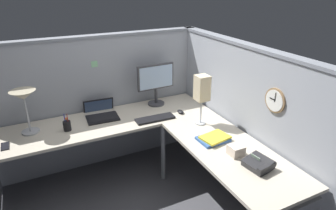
{
  "coord_description": "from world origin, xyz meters",
  "views": [
    {
      "loc": [
        -1.03,
        -2.38,
        2.16
      ],
      "look_at": [
        0.21,
        0.13,
        0.93
      ],
      "focal_mm": 31.45,
      "sensor_mm": 36.0,
      "label": 1
    }
  ],
  "objects_px": {
    "laptop": "(101,113)",
    "pen_cup": "(67,126)",
    "monitor": "(156,81)",
    "computer_mouse": "(181,112)",
    "tissue_box": "(236,150)",
    "wall_clock": "(275,100)",
    "book_stack": "(214,138)",
    "office_phone": "(259,164)",
    "keyboard": "(155,119)",
    "desk_lamp_dome": "(24,99)",
    "cell_phone": "(5,146)",
    "desk_lamp_paper": "(202,89)"
  },
  "relations": [
    {
      "from": "cell_phone",
      "to": "pen_cup",
      "type": "bearing_deg",
      "value": 7.07
    },
    {
      "from": "monitor",
      "to": "cell_phone",
      "type": "xyz_separation_m",
      "value": [
        -1.64,
        -0.28,
        -0.29
      ]
    },
    {
      "from": "cell_phone",
      "to": "book_stack",
      "type": "height_order",
      "value": "book_stack"
    },
    {
      "from": "desk_lamp_paper",
      "to": "keyboard",
      "type": "bearing_deg",
      "value": 142.86
    },
    {
      "from": "book_stack",
      "to": "tissue_box",
      "type": "distance_m",
      "value": 0.29
    },
    {
      "from": "desk_lamp_paper",
      "to": "cell_phone",
      "type": "bearing_deg",
      "value": 168.0
    },
    {
      "from": "pen_cup",
      "to": "tissue_box",
      "type": "bearing_deg",
      "value": -41.84
    },
    {
      "from": "computer_mouse",
      "to": "monitor",
      "type": "bearing_deg",
      "value": 111.89
    },
    {
      "from": "laptop",
      "to": "pen_cup",
      "type": "height_order",
      "value": "pen_cup"
    },
    {
      "from": "pen_cup",
      "to": "book_stack",
      "type": "bearing_deg",
      "value": -34.18
    },
    {
      "from": "monitor",
      "to": "laptop",
      "type": "bearing_deg",
      "value": -179.33
    },
    {
      "from": "laptop",
      "to": "pen_cup",
      "type": "xyz_separation_m",
      "value": [
        -0.39,
        -0.2,
        0.03
      ]
    },
    {
      "from": "keyboard",
      "to": "pen_cup",
      "type": "relative_size",
      "value": 2.39
    },
    {
      "from": "laptop",
      "to": "computer_mouse",
      "type": "distance_m",
      "value": 0.9
    },
    {
      "from": "pen_cup",
      "to": "tissue_box",
      "type": "relative_size",
      "value": 1.5
    },
    {
      "from": "wall_clock",
      "to": "computer_mouse",
      "type": "bearing_deg",
      "value": 110.86
    },
    {
      "from": "tissue_box",
      "to": "monitor",
      "type": "bearing_deg",
      "value": 97.12
    },
    {
      "from": "keyboard",
      "to": "wall_clock",
      "type": "xyz_separation_m",
      "value": [
        0.7,
        -0.97,
        0.45
      ]
    },
    {
      "from": "office_phone",
      "to": "tissue_box",
      "type": "height_order",
      "value": "office_phone"
    },
    {
      "from": "desk_lamp_dome",
      "to": "office_phone",
      "type": "relative_size",
      "value": 1.96
    },
    {
      "from": "computer_mouse",
      "to": "wall_clock",
      "type": "distance_m",
      "value": 1.15
    },
    {
      "from": "laptop",
      "to": "wall_clock",
      "type": "relative_size",
      "value": 1.82
    },
    {
      "from": "tissue_box",
      "to": "computer_mouse",
      "type": "bearing_deg",
      "value": 91.29
    },
    {
      "from": "computer_mouse",
      "to": "wall_clock",
      "type": "bearing_deg",
      "value": -69.14
    },
    {
      "from": "desk_lamp_dome",
      "to": "pen_cup",
      "type": "relative_size",
      "value": 2.47
    },
    {
      "from": "computer_mouse",
      "to": "pen_cup",
      "type": "bearing_deg",
      "value": 173.11
    },
    {
      "from": "computer_mouse",
      "to": "tissue_box",
      "type": "bearing_deg",
      "value": -88.71
    },
    {
      "from": "laptop",
      "to": "wall_clock",
      "type": "height_order",
      "value": "wall_clock"
    },
    {
      "from": "pen_cup",
      "to": "laptop",
      "type": "bearing_deg",
      "value": 27.12
    },
    {
      "from": "monitor",
      "to": "tissue_box",
      "type": "xyz_separation_m",
      "value": [
        0.17,
        -1.32,
        -0.25
      ]
    },
    {
      "from": "desk_lamp_paper",
      "to": "pen_cup",
      "type": "bearing_deg",
      "value": 160.11
    },
    {
      "from": "laptop",
      "to": "pen_cup",
      "type": "relative_size",
      "value": 2.23
    },
    {
      "from": "book_stack",
      "to": "computer_mouse",
      "type": "bearing_deg",
      "value": 89.3
    },
    {
      "from": "keyboard",
      "to": "cell_phone",
      "type": "bearing_deg",
      "value": 178.02
    },
    {
      "from": "office_phone",
      "to": "book_stack",
      "type": "xyz_separation_m",
      "value": [
        -0.07,
        0.53,
        -0.02
      ]
    },
    {
      "from": "computer_mouse",
      "to": "desk_lamp_paper",
      "type": "height_order",
      "value": "desk_lamp_paper"
    },
    {
      "from": "monitor",
      "to": "computer_mouse",
      "type": "xyz_separation_m",
      "value": [
        0.14,
        -0.36,
        -0.28
      ]
    },
    {
      "from": "keyboard",
      "to": "wall_clock",
      "type": "distance_m",
      "value": 1.28
    },
    {
      "from": "keyboard",
      "to": "office_phone",
      "type": "bearing_deg",
      "value": -69.98
    },
    {
      "from": "computer_mouse",
      "to": "desk_lamp_dome",
      "type": "bearing_deg",
      "value": 170.29
    },
    {
      "from": "keyboard",
      "to": "desk_lamp_paper",
      "type": "distance_m",
      "value": 0.62
    },
    {
      "from": "monitor",
      "to": "wall_clock",
      "type": "xyz_separation_m",
      "value": [
        0.52,
        -1.35,
        0.16
      ]
    },
    {
      "from": "monitor",
      "to": "office_phone",
      "type": "xyz_separation_m",
      "value": [
        0.21,
        -1.56,
        -0.26
      ]
    },
    {
      "from": "pen_cup",
      "to": "computer_mouse",
      "type": "bearing_deg",
      "value": -6.89
    },
    {
      "from": "laptop",
      "to": "office_phone",
      "type": "xyz_separation_m",
      "value": [
        0.89,
        -1.55,
        0.01
      ]
    },
    {
      "from": "cell_phone",
      "to": "wall_clock",
      "type": "bearing_deg",
      "value": -26.37
    },
    {
      "from": "keyboard",
      "to": "wall_clock",
      "type": "relative_size",
      "value": 1.95
    },
    {
      "from": "monitor",
      "to": "book_stack",
      "type": "height_order",
      "value": "monitor"
    },
    {
      "from": "tissue_box",
      "to": "cell_phone",
      "type": "bearing_deg",
      "value": 150.09
    },
    {
      "from": "desk_lamp_dome",
      "to": "tissue_box",
      "type": "distance_m",
      "value": 2.03
    }
  ]
}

